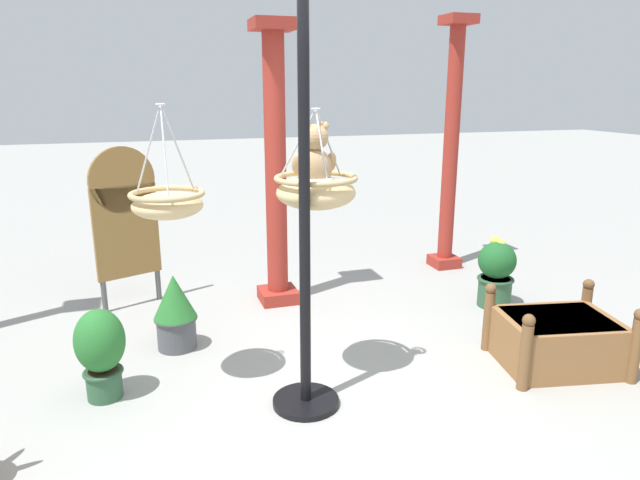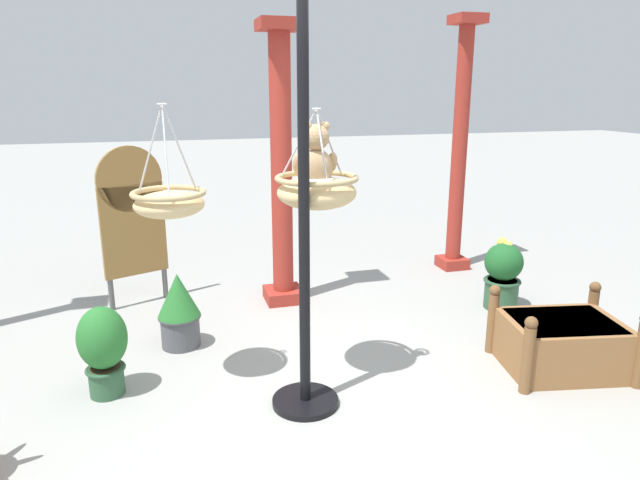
% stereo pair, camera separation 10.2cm
% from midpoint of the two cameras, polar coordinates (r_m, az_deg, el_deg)
% --- Properties ---
extents(ground_plane, '(40.00, 40.00, 0.00)m').
position_cam_midpoint_polar(ground_plane, '(3.91, -0.51, -16.25)').
color(ground_plane, '#9E9E99').
extents(display_pole_central, '(0.44, 0.44, 2.64)m').
position_cam_midpoint_polar(display_pole_central, '(3.55, -2.34, -4.52)').
color(display_pole_central, black).
rests_on(display_pole_central, ground).
extents(hanging_basket_with_teddy, '(0.54, 0.54, 0.64)m').
position_cam_midpoint_polar(hanging_basket_with_teddy, '(3.68, -1.21, 5.05)').
color(hanging_basket_with_teddy, tan).
extents(teddy_bear, '(0.30, 0.26, 0.43)m').
position_cam_midpoint_polar(teddy_bear, '(3.67, -1.32, 8.05)').
color(teddy_bear, tan).
extents(hanging_basket_left_high, '(0.48, 0.48, 0.71)m').
position_cam_midpoint_polar(hanging_basket_left_high, '(3.73, -15.88, 3.62)').
color(hanging_basket_left_high, tan).
extents(greenhouse_pillar_right, '(0.38, 0.38, 2.61)m').
position_cam_midpoint_polar(greenhouse_pillar_right, '(5.30, -5.04, 6.67)').
color(greenhouse_pillar_right, '#9E2D23').
rests_on(greenhouse_pillar_right, ground).
extents(greenhouse_pillar_far_back, '(0.32, 0.32, 2.77)m').
position_cam_midpoint_polar(greenhouse_pillar_far_back, '(6.53, 12.58, 8.66)').
color(greenhouse_pillar_far_back, '#9E2D23').
rests_on(greenhouse_pillar_far_back, ground).
extents(wooden_planter_box, '(1.00, 0.85, 0.56)m').
position_cam_midpoint_polar(wooden_planter_box, '(4.63, 22.17, -9.19)').
color(wooden_planter_box, olive).
rests_on(wooden_planter_box, ground).
extents(potted_plant_flowering_red, '(0.35, 0.35, 0.68)m').
position_cam_midpoint_polar(potted_plant_flowering_red, '(5.61, 16.82, -3.16)').
color(potted_plant_flowering_red, '#2D5638').
rests_on(potted_plant_flowering_red, ground).
extents(potted_plant_tall_leafy, '(0.33, 0.33, 0.63)m').
position_cam_midpoint_polar(potted_plant_tall_leafy, '(4.11, -21.90, -10.26)').
color(potted_plant_tall_leafy, '#2D5638').
rests_on(potted_plant_tall_leafy, ground).
extents(potted_plant_small_succulent, '(0.34, 0.34, 0.62)m').
position_cam_midpoint_polar(potted_plant_small_succulent, '(4.69, -14.99, -6.92)').
color(potted_plant_small_succulent, '#4C4C51').
rests_on(potted_plant_small_succulent, ground).
extents(display_sign_board, '(0.58, 0.27, 1.53)m').
position_cam_midpoint_polar(display_sign_board, '(5.55, -19.55, 2.49)').
color(display_sign_board, olive).
rests_on(display_sign_board, ground).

